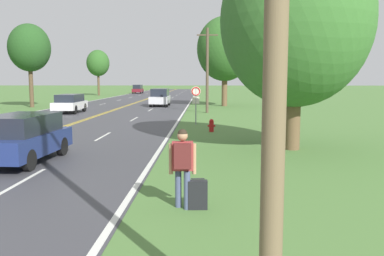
# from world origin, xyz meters

# --- Properties ---
(hitchhiker_person) EXTENTS (0.60, 0.43, 1.76)m
(hitchhiker_person) POSITION_xyz_m (7.98, 5.24, 1.08)
(hitchhiker_person) COLOR #475175
(hitchhiker_person) RESTS_ON ground
(suitcase) EXTENTS (0.43, 0.21, 0.69)m
(suitcase) POSITION_xyz_m (8.31, 5.23, 0.32)
(suitcase) COLOR black
(suitcase) RESTS_ON ground
(fire_hydrant) EXTENTS (0.42, 0.26, 0.70)m
(fire_hydrant) POSITION_xyz_m (8.84, 18.59, 0.36)
(fire_hydrant) COLOR red
(fire_hydrant) RESTS_ON ground
(traffic_sign) EXTENTS (0.60, 0.10, 2.40)m
(traffic_sign) POSITION_xyz_m (7.92, 22.12, 1.80)
(traffic_sign) COLOR gray
(traffic_sign) RESTS_ON ground
(utility_pole_midground) EXTENTS (1.80, 0.24, 7.17)m
(utility_pole_midground) POSITION_xyz_m (8.69, 31.43, 3.73)
(utility_pole_midground) COLOR brown
(utility_pole_midground) RESTS_ON ground
(tree_left_verge) EXTENTS (5.95, 5.95, 8.58)m
(tree_left_verge) POSITION_xyz_m (12.04, 13.06, 5.14)
(tree_left_verge) COLOR brown
(tree_left_verge) RESTS_ON ground
(tree_mid_treeline) EXTENTS (5.95, 5.95, 9.52)m
(tree_mid_treeline) POSITION_xyz_m (10.61, 40.55, 6.08)
(tree_mid_treeline) COLOR brown
(tree_mid_treeline) RESTS_ON ground
(tree_right_cluster) EXTENTS (4.07, 4.07, 8.15)m
(tree_right_cluster) POSITION_xyz_m (-10.68, 69.74, 5.78)
(tree_right_cluster) COLOR brown
(tree_right_cluster) RESTS_ON ground
(tree_far_back) EXTENTS (4.20, 4.20, 8.48)m
(tree_far_back) POSITION_xyz_m (-9.37, 37.99, 6.03)
(tree_far_back) COLOR brown
(tree_far_back) RESTS_ON ground
(car_dark_blue_hatchback_approaching) EXTENTS (2.11, 4.34, 1.65)m
(car_dark_blue_hatchback_approaching) POSITION_xyz_m (2.22, 10.12, 0.88)
(car_dark_blue_hatchback_approaching) COLOR black
(car_dark_blue_hatchback_approaching) RESTS_ON ground
(car_white_suv_mid_far) EXTENTS (1.92, 4.42, 1.59)m
(car_white_suv_mid_far) POSITION_xyz_m (-3.04, 30.91, 0.86)
(car_white_suv_mid_far) COLOR black
(car_white_suv_mid_far) RESTS_ON ground
(car_silver_suv_receding) EXTENTS (1.96, 4.53, 1.87)m
(car_silver_suv_receding) POSITION_xyz_m (3.69, 40.17, 0.98)
(car_silver_suv_receding) COLOR black
(car_silver_suv_receding) RESTS_ON ground
(car_maroon_van_distant) EXTENTS (1.88, 4.10, 1.80)m
(car_maroon_van_distant) POSITION_xyz_m (-5.44, 81.08, 0.93)
(car_maroon_van_distant) COLOR black
(car_maroon_van_distant) RESTS_ON ground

